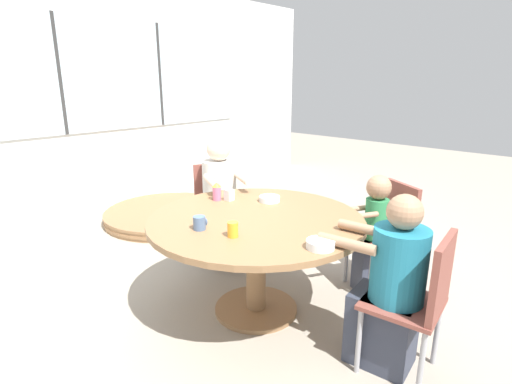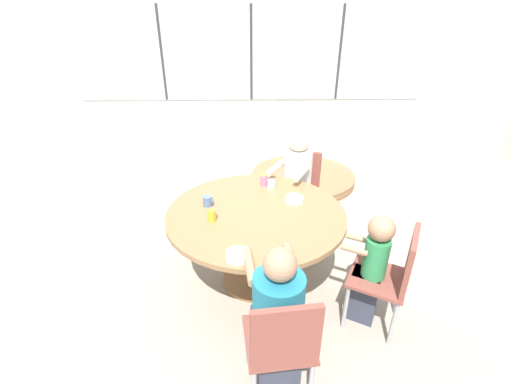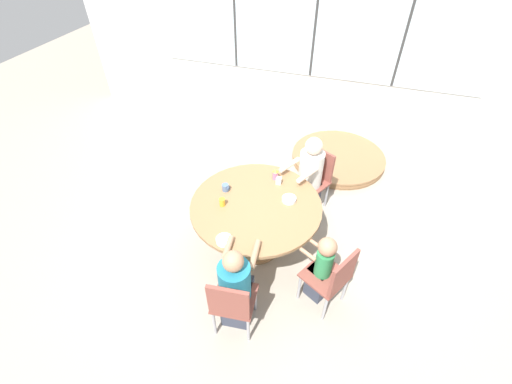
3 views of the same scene
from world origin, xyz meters
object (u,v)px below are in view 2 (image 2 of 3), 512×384
at_px(person_toddler, 371,270).
at_px(sippy_cup, 264,178).
at_px(chair_for_man_blue_shirt, 300,182).
at_px(folded_table_stack, 302,177).
at_px(juice_glass, 212,215).
at_px(chair_for_woman_green_shirt, 282,342).
at_px(bowl_white_shallow, 294,199).
at_px(person_man_blue_shirt, 295,188).
at_px(person_woman_green_shirt, 276,323).
at_px(chair_for_toddler, 393,273).
at_px(coffee_mug, 208,201).
at_px(bowl_cereal, 238,256).
at_px(milk_carton_small, 271,184).

xyz_separation_m(person_toddler, sippy_cup, (-0.76, 0.95, 0.32)).
relative_size(chair_for_man_blue_shirt, folded_table_stack, 0.58).
bearing_deg(folded_table_stack, sippy_cup, -111.88).
height_order(person_toddler, juice_glass, person_toddler).
height_order(chair_for_woman_green_shirt, bowl_white_shallow, chair_for_woman_green_shirt).
bearing_deg(chair_for_woman_green_shirt, person_toddler, 35.48).
height_order(bowl_white_shallow, folded_table_stack, bowl_white_shallow).
height_order(person_man_blue_shirt, bowl_white_shallow, person_man_blue_shirt).
bearing_deg(juice_glass, bowl_white_shallow, 23.47).
bearing_deg(person_woman_green_shirt, chair_for_toddler, 18.62).
bearing_deg(sippy_cup, juice_glass, -124.95).
distance_m(person_toddler, bowl_white_shallow, 0.85).
xyz_separation_m(coffee_mug, sippy_cup, (0.49, 0.38, 0.03)).
bearing_deg(chair_for_toddler, bowl_cereal, 122.86).
xyz_separation_m(coffee_mug, milk_carton_small, (0.55, 0.31, -0.00)).
xyz_separation_m(chair_for_toddler, sippy_cup, (-0.89, 1.03, 0.29)).
xyz_separation_m(person_toddler, bowl_cereal, (-0.98, -0.15, 0.27)).
bearing_deg(bowl_cereal, bowl_white_shallow, 58.76).
bearing_deg(chair_for_woman_green_shirt, person_woman_green_shirt, 90.00).
bearing_deg(milk_carton_small, person_toddler, -51.82).
distance_m(sippy_cup, juice_glass, 0.76).
relative_size(person_toddler, milk_carton_small, 10.94).
distance_m(coffee_mug, milk_carton_small, 0.63).
bearing_deg(person_toddler, chair_for_woman_green_shirt, 160.47).
distance_m(chair_for_woman_green_shirt, juice_glass, 1.11).
distance_m(chair_for_toddler, bowl_cereal, 1.14).
bearing_deg(bowl_white_shallow, sippy_cup, 127.90).
relative_size(chair_for_woman_green_shirt, sippy_cup, 5.94).
height_order(person_woman_green_shirt, bowl_white_shallow, person_woman_green_shirt).
bearing_deg(coffee_mug, person_toddler, -24.60).
xyz_separation_m(chair_for_woman_green_shirt, person_toddler, (0.72, 0.64, -0.03)).
height_order(person_toddler, coffee_mug, person_toddler).
xyz_separation_m(person_man_blue_shirt, bowl_cereal, (-0.58, -1.45, 0.23)).
xyz_separation_m(person_woman_green_shirt, coffee_mug, (-0.51, 1.05, 0.29)).
xyz_separation_m(chair_for_man_blue_shirt, folded_table_stack, (0.21, 1.12, -0.45)).
distance_m(milk_carton_small, bowl_cereal, 1.07).
bearing_deg(person_toddler, coffee_mug, 94.15).
bearing_deg(chair_for_woman_green_shirt, chair_for_toddler, 27.51).
relative_size(chair_for_toddler, bowl_cereal, 5.35).
relative_size(chair_for_toddler, milk_carton_small, 9.97).
relative_size(chair_for_toddler, juice_glass, 9.27).
relative_size(sippy_cup, folded_table_stack, 0.10).
height_order(person_woman_green_shirt, coffee_mug, person_woman_green_shirt).
relative_size(person_man_blue_shirt, coffee_mug, 13.23).
bearing_deg(person_man_blue_shirt, milk_carton_small, 82.88).
height_order(person_woman_green_shirt, juice_glass, person_woman_green_shirt).
bearing_deg(person_man_blue_shirt, sippy_cup, 72.04).
relative_size(chair_for_man_blue_shirt, milk_carton_small, 9.97).
bearing_deg(bowl_cereal, coffee_mug, 110.41).
distance_m(person_woman_green_shirt, bowl_white_shallow, 1.16).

